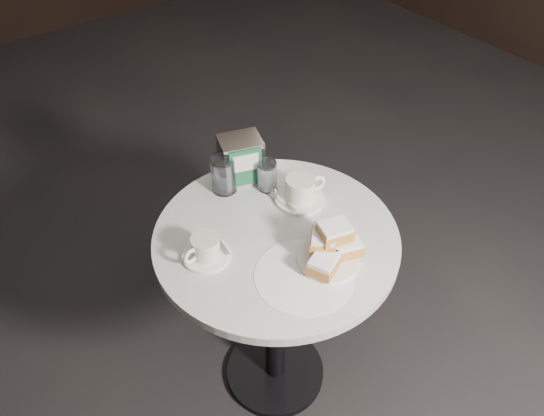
{
  "coord_description": "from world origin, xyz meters",
  "views": [
    {
      "loc": [
        -0.64,
        -0.85,
        1.81
      ],
      "look_at": [
        0.0,
        0.02,
        0.83
      ],
      "focal_mm": 35.0,
      "sensor_mm": 36.0,
      "label": 1
    }
  ],
  "objects_px": {
    "coffee_cup_right": "(301,191)",
    "napkin_dispenser": "(241,159)",
    "cafe_table": "(276,279)",
    "beignet_plate": "(331,249)",
    "water_glass_left": "(224,174)",
    "water_glass_right": "(267,176)",
    "coffee_cup_left": "(205,249)"
  },
  "relations": [
    {
      "from": "coffee_cup_right",
      "to": "napkin_dispenser",
      "type": "xyz_separation_m",
      "value": [
        -0.08,
        0.19,
        0.04
      ]
    },
    {
      "from": "cafe_table",
      "to": "napkin_dispenser",
      "type": "height_order",
      "value": "napkin_dispenser"
    },
    {
      "from": "beignet_plate",
      "to": "napkin_dispenser",
      "type": "xyz_separation_m",
      "value": [
        0.0,
        0.43,
        0.03
      ]
    },
    {
      "from": "water_glass_left",
      "to": "water_glass_right",
      "type": "xyz_separation_m",
      "value": [
        0.11,
        -0.07,
        -0.01
      ]
    },
    {
      "from": "water_glass_left",
      "to": "beignet_plate",
      "type": "bearing_deg",
      "value": -80.41
    },
    {
      "from": "coffee_cup_right",
      "to": "water_glass_left",
      "type": "bearing_deg",
      "value": 143.0
    },
    {
      "from": "water_glass_left",
      "to": "napkin_dispenser",
      "type": "height_order",
      "value": "napkin_dispenser"
    },
    {
      "from": "cafe_table",
      "to": "coffee_cup_left",
      "type": "relative_size",
      "value": 4.98
    },
    {
      "from": "beignet_plate",
      "to": "coffee_cup_left",
      "type": "height_order",
      "value": "beignet_plate"
    },
    {
      "from": "coffee_cup_left",
      "to": "water_glass_right",
      "type": "bearing_deg",
      "value": 16.13
    },
    {
      "from": "coffee_cup_right",
      "to": "water_glass_left",
      "type": "distance_m",
      "value": 0.24
    },
    {
      "from": "water_glass_left",
      "to": "coffee_cup_right",
      "type": "bearing_deg",
      "value": -48.12
    },
    {
      "from": "water_glass_left",
      "to": "coffee_cup_left",
      "type": "bearing_deg",
      "value": -132.76
    },
    {
      "from": "coffee_cup_left",
      "to": "napkin_dispenser",
      "type": "distance_m",
      "value": 0.35
    },
    {
      "from": "water_glass_left",
      "to": "water_glass_right",
      "type": "distance_m",
      "value": 0.13
    },
    {
      "from": "coffee_cup_left",
      "to": "water_glass_right",
      "type": "distance_m",
      "value": 0.33
    },
    {
      "from": "cafe_table",
      "to": "water_glass_right",
      "type": "xyz_separation_m",
      "value": [
        0.1,
        0.18,
        0.25
      ]
    },
    {
      "from": "beignet_plate",
      "to": "napkin_dispenser",
      "type": "relative_size",
      "value": 1.26
    },
    {
      "from": "cafe_table",
      "to": "water_glass_left",
      "type": "xyz_separation_m",
      "value": [
        -0.01,
        0.25,
        0.26
      ]
    },
    {
      "from": "coffee_cup_right",
      "to": "water_glass_right",
      "type": "xyz_separation_m",
      "value": [
        -0.05,
        0.11,
        0.01
      ]
    },
    {
      "from": "cafe_table",
      "to": "beignet_plate",
      "type": "height_order",
      "value": "beignet_plate"
    },
    {
      "from": "beignet_plate",
      "to": "water_glass_left",
      "type": "xyz_separation_m",
      "value": [
        -0.07,
        0.41,
        0.02
      ]
    },
    {
      "from": "beignet_plate",
      "to": "coffee_cup_left",
      "type": "distance_m",
      "value": 0.33
    },
    {
      "from": "cafe_table",
      "to": "water_glass_left",
      "type": "height_order",
      "value": "water_glass_left"
    },
    {
      "from": "napkin_dispenser",
      "to": "coffee_cup_left",
      "type": "bearing_deg",
      "value": -122.33
    },
    {
      "from": "coffee_cup_right",
      "to": "water_glass_left",
      "type": "relative_size",
      "value": 1.46
    },
    {
      "from": "coffee_cup_left",
      "to": "water_glass_left",
      "type": "height_order",
      "value": "water_glass_left"
    },
    {
      "from": "cafe_table",
      "to": "napkin_dispenser",
      "type": "distance_m",
      "value": 0.39
    },
    {
      "from": "water_glass_right",
      "to": "napkin_dispenser",
      "type": "bearing_deg",
      "value": 112.81
    },
    {
      "from": "beignet_plate",
      "to": "coffee_cup_right",
      "type": "xyz_separation_m",
      "value": [
        0.09,
        0.24,
        -0.01
      ]
    },
    {
      "from": "coffee_cup_left",
      "to": "napkin_dispenser",
      "type": "height_order",
      "value": "napkin_dispenser"
    },
    {
      "from": "coffee_cup_left",
      "to": "water_glass_left",
      "type": "relative_size",
      "value": 1.22
    }
  ]
}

